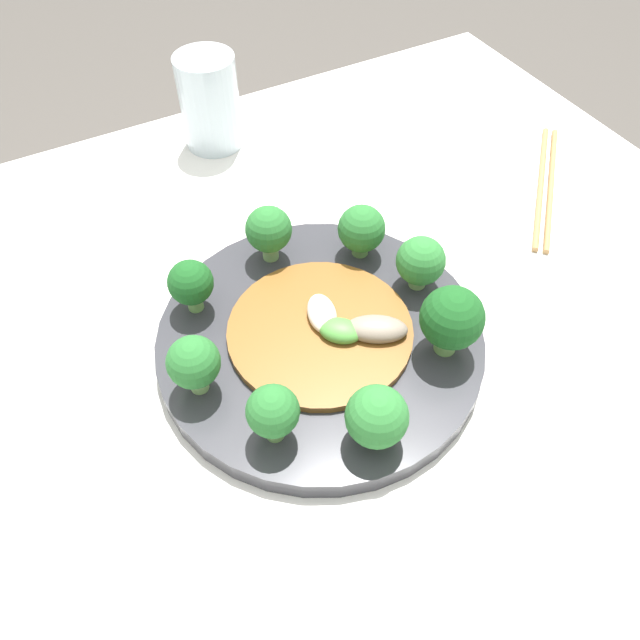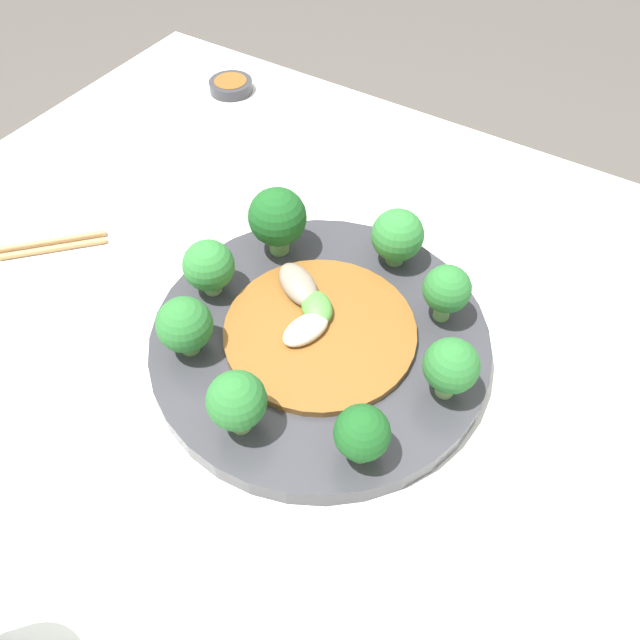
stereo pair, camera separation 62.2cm
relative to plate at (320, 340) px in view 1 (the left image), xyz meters
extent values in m
plane|color=#4C4742|center=(-0.03, 0.02, -0.74)|extent=(8.00, 8.00, 0.00)
cube|color=silver|center=(-0.03, 0.02, -0.37)|extent=(1.12, 0.86, 0.73)
cylinder|color=#333338|center=(0.00, 0.00, 0.00)|extent=(0.31, 0.31, 0.02)
cylinder|color=#70A356|center=(0.09, 0.08, 0.02)|extent=(0.02, 0.02, 0.01)
sphere|color=#286B2D|center=(0.09, 0.08, 0.04)|extent=(0.05, 0.05, 0.05)
cylinder|color=#7AAD5B|center=(0.09, -0.07, 0.02)|extent=(0.02, 0.02, 0.02)
sphere|color=#19511E|center=(0.09, -0.07, 0.06)|extent=(0.06, 0.06, 0.06)
cylinder|color=#70A356|center=(-0.08, -0.08, 0.02)|extent=(0.02, 0.02, 0.02)
sphere|color=#286B2D|center=(-0.08, -0.08, 0.05)|extent=(0.04, 0.04, 0.04)
cylinder|color=#89B76B|center=(0.00, 0.12, 0.02)|extent=(0.02, 0.02, 0.02)
sphere|color=#286B2D|center=(0.00, 0.12, 0.05)|extent=(0.05, 0.05, 0.05)
cylinder|color=#89B76B|center=(0.12, 0.01, 0.02)|extent=(0.02, 0.02, 0.01)
sphere|color=#2D7533|center=(0.12, 0.01, 0.04)|extent=(0.05, 0.05, 0.05)
cylinder|color=#7AAD5B|center=(-0.09, 0.09, 0.02)|extent=(0.02, 0.02, 0.02)
sphere|color=#19511E|center=(-0.09, 0.09, 0.05)|extent=(0.04, 0.04, 0.04)
cylinder|color=#89B76B|center=(-0.12, 0.00, 0.02)|extent=(0.02, 0.02, 0.02)
sphere|color=#286B2D|center=(-0.12, 0.00, 0.05)|extent=(0.05, 0.05, 0.05)
cylinder|color=#70A356|center=(-0.01, -0.12, 0.02)|extent=(0.02, 0.02, 0.01)
sphere|color=#2D7533|center=(-0.01, -0.12, 0.05)|extent=(0.05, 0.05, 0.05)
cylinder|color=brown|center=(0.00, 0.00, 0.01)|extent=(0.18, 0.18, 0.01)
ellipsoid|color=gray|center=(0.04, -0.03, 0.02)|extent=(0.07, 0.06, 0.02)
ellipsoid|color=#4C933D|center=(0.01, -0.02, 0.02)|extent=(0.05, 0.05, 0.02)
ellipsoid|color=beige|center=(0.01, 0.01, 0.02)|extent=(0.04, 0.05, 0.02)
cylinder|color=silver|center=(0.04, 0.36, 0.05)|extent=(0.07, 0.07, 0.12)
cylinder|color=#AD7F4C|center=(0.36, 0.09, -0.01)|extent=(0.17, 0.18, 0.01)
cylinder|color=#AD7F4C|center=(0.36, 0.08, -0.01)|extent=(0.17, 0.18, 0.01)
camera|label=1|loc=(-0.18, -0.32, 0.48)|focal=35.00mm
camera|label=2|loc=(-0.19, 0.30, 0.46)|focal=35.00mm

